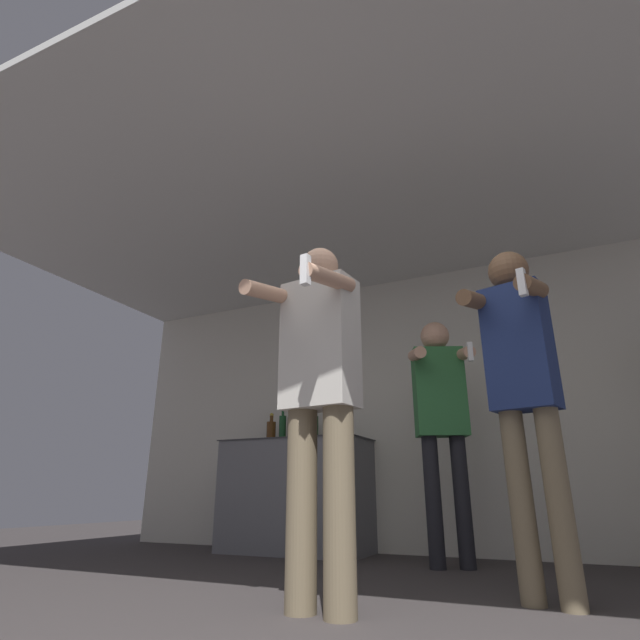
{
  "coord_description": "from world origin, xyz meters",
  "views": [
    {
      "loc": [
        0.79,
        -1.38,
        0.49
      ],
      "look_at": [
        -0.22,
        0.81,
        1.34
      ],
      "focal_mm": 28.0,
      "sensor_mm": 36.0,
      "label": 1
    }
  ],
  "objects": [
    {
      "name": "bottle_dark_rum",
      "position": [
        -1.27,
        2.93,
        1.09
      ],
      "size": [
        0.08,
        0.08,
        0.33
      ],
      "color": "#194723",
      "rests_on": "counter"
    },
    {
      "name": "person_woman_foreground",
      "position": [
        -0.23,
        0.8,
        0.97
      ],
      "size": [
        0.48,
        0.56,
        1.74
      ],
      "color": "#75664C",
      "rests_on": "ground_plane"
    },
    {
      "name": "wall_back",
      "position": [
        0.0,
        3.22,
        1.27
      ],
      "size": [
        7.0,
        0.06,
        2.55
      ],
      "color": "beige",
      "rests_on": "ground_plane"
    },
    {
      "name": "bottle_amber_bourbon",
      "position": [
        -1.5,
        2.93,
        1.1
      ],
      "size": [
        0.09,
        0.09,
        0.31
      ],
      "color": "#563314",
      "rests_on": "counter"
    },
    {
      "name": "bottle_green_wine",
      "position": [
        -1.61,
        2.93,
        1.1
      ],
      "size": [
        0.07,
        0.07,
        0.31
      ],
      "color": "#194723",
      "rests_on": "counter"
    },
    {
      "name": "person_spectator_back",
      "position": [
        0.03,
        2.46,
        1.11
      ],
      "size": [
        0.55,
        0.55,
        1.8
      ],
      "color": "black",
      "rests_on": "ground_plane"
    },
    {
      "name": "ceiling_slab",
      "position": [
        0.0,
        1.59,
        2.57
      ],
      "size": [
        7.0,
        3.71,
        0.05
      ],
      "color": "silver",
      "rests_on": "wall_back"
    },
    {
      "name": "bottle_red_label",
      "position": [
        -1.73,
        2.93,
        1.08
      ],
      "size": [
        0.09,
        0.09,
        0.28
      ],
      "color": "#563314",
      "rests_on": "counter"
    },
    {
      "name": "counter",
      "position": [
        -1.42,
        2.88,
        0.49
      ],
      "size": [
        1.35,
        0.66,
        0.97
      ],
      "color": "slate",
      "rests_on": "ground_plane"
    },
    {
      "name": "person_man_side",
      "position": [
        0.68,
        1.38,
        1.08
      ],
      "size": [
        0.46,
        0.49,
        1.79
      ],
      "color": "#75664C",
      "rests_on": "ground_plane"
    }
  ]
}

